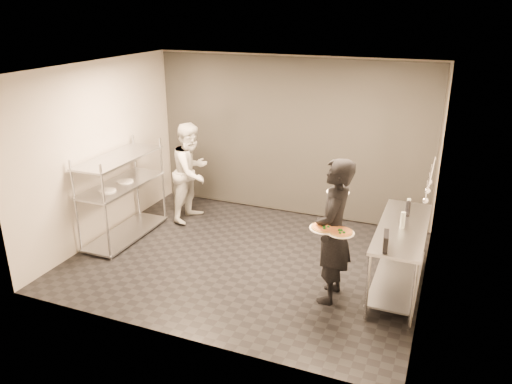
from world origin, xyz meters
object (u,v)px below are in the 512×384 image
at_px(prep_counter, 400,247).
at_px(pizza_plate_far, 341,232).
at_px(pass_rack, 122,192).
at_px(bottle_dark, 408,209).
at_px(salad_plate, 338,191).
at_px(pizza_plate_near, 324,227).
at_px(waiter, 333,231).
at_px(chef, 192,172).
at_px(bottle_green, 403,220).
at_px(bottle_clear, 409,205).
at_px(pos_monitor, 386,241).

bearing_deg(prep_counter, pizza_plate_far, -130.32).
relative_size(pass_rack, bottle_dark, 7.55).
bearing_deg(salad_plate, pizza_plate_near, -95.87).
relative_size(waiter, bottle_dark, 8.91).
bearing_deg(chef, waiter, -113.70).
height_order(chef, bottle_green, chef).
height_order(prep_counter, pizza_plate_near, pizza_plate_near).
relative_size(prep_counter, bottle_clear, 10.18).
distance_m(chef, pos_monitor, 3.97).
xyz_separation_m(pass_rack, waiter, (3.55, -0.53, 0.17)).
xyz_separation_m(waiter, pizza_plate_near, (-0.08, -0.17, 0.11)).
bearing_deg(pizza_plate_near, bottle_green, 37.27).
relative_size(bottle_clear, bottle_dark, 0.83).
bearing_deg(prep_counter, salad_plate, -162.40).
bearing_deg(bottle_dark, prep_counter, -92.39).
distance_m(waiter, bottle_green, 0.91).
height_order(pizza_plate_far, bottle_clear, same).
bearing_deg(waiter, pizza_plate_near, -25.85).
bearing_deg(pizza_plate_far, salad_plate, 108.72).
height_order(waiter, bottle_dark, waiter).
xyz_separation_m(chef, bottle_dark, (3.67, -0.71, 0.16)).
distance_m(pizza_plate_far, bottle_green, 0.95).
distance_m(waiter, bottle_dark, 1.20).
xyz_separation_m(waiter, chef, (-2.88, 1.60, -0.08)).
bearing_deg(bottle_dark, bottle_green, -93.05).
xyz_separation_m(waiter, bottle_dark, (0.79, 0.89, 0.08)).
height_order(pass_rack, salad_plate, pass_rack).
distance_m(bottle_clear, bottle_dark, 0.20).
bearing_deg(bottle_clear, pos_monitor, -95.57).
xyz_separation_m(waiter, pos_monitor, (0.66, -0.18, 0.07)).
distance_m(pass_rack, pizza_plate_far, 3.78).
relative_size(pizza_plate_far, salad_plate, 1.12).
bearing_deg(pass_rack, salad_plate, -4.14).
bearing_deg(chef, pizza_plate_near, -116.88).
height_order(waiter, chef, waiter).
distance_m(prep_counter, pos_monitor, 0.83).
relative_size(prep_counter, waiter, 0.95).
bearing_deg(pizza_plate_far, waiter, 122.06).
xyz_separation_m(pizza_plate_near, bottle_clear, (0.86, 1.25, -0.05)).
distance_m(chef, salad_plate, 3.18).
height_order(pizza_plate_far, salad_plate, salad_plate).
distance_m(pass_rack, prep_counter, 4.33).
relative_size(prep_counter, pizza_plate_near, 5.04).
distance_m(waiter, pizza_plate_near, 0.22).
relative_size(prep_counter, pos_monitor, 6.59).
bearing_deg(salad_plate, chef, 155.08).
relative_size(prep_counter, salad_plate, 6.22).
xyz_separation_m(pass_rack, pizza_plate_far, (3.69, -0.75, 0.29)).
xyz_separation_m(prep_counter, pizza_plate_far, (-0.64, -0.76, 0.43)).
bearing_deg(bottle_dark, pizza_plate_far, -120.60).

